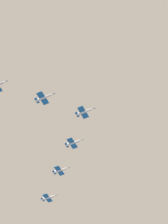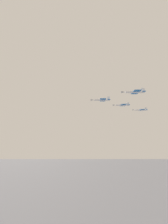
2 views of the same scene
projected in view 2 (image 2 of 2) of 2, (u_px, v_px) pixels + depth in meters
The scene contains 4 objects.
jet_lead at pixel (101, 100), 99.97m from camera, with size 11.41×8.20×2.40m.
jet_port_inner at pixel (134, 92), 82.23m from camera, with size 11.41×8.20×2.40m.
jet_starboard_inner at pixel (122, 105), 116.31m from camera, with size 11.41×8.20×2.40m.
jet_starboard_outer at pixel (141, 110), 132.42m from camera, with size 11.41×8.20×2.40m.
Camera 2 is at (-13.07, 97.42, 137.08)m, focal length 27.23 mm.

